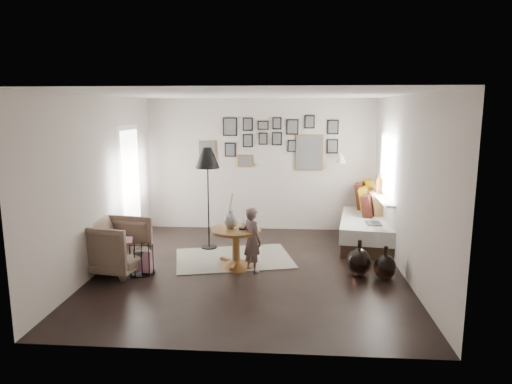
# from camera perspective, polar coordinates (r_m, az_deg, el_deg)

# --- Properties ---
(ground) EXTENTS (4.80, 4.80, 0.00)m
(ground) POSITION_cam_1_polar(r_m,az_deg,el_deg) (7.02, -0.72, -9.60)
(ground) COLOR black
(ground) RESTS_ON ground
(wall_back) EXTENTS (4.50, 0.00, 4.50)m
(wall_back) POSITION_cam_1_polar(r_m,az_deg,el_deg) (9.06, 0.57, 3.41)
(wall_back) COLOR #ACA096
(wall_back) RESTS_ON ground
(wall_front) EXTENTS (4.50, 0.00, 4.50)m
(wall_front) POSITION_cam_1_polar(r_m,az_deg,el_deg) (4.35, -3.48, -4.25)
(wall_front) COLOR #ACA096
(wall_front) RESTS_ON ground
(wall_left) EXTENTS (0.00, 4.80, 4.80)m
(wall_left) POSITION_cam_1_polar(r_m,az_deg,el_deg) (7.24, -18.79, 1.09)
(wall_left) COLOR #ACA096
(wall_left) RESTS_ON ground
(wall_right) EXTENTS (0.00, 4.80, 4.80)m
(wall_right) POSITION_cam_1_polar(r_m,az_deg,el_deg) (6.87, 18.30, 0.65)
(wall_right) COLOR #ACA096
(wall_right) RESTS_ON ground
(ceiling) EXTENTS (4.80, 4.80, 0.00)m
(ceiling) POSITION_cam_1_polar(r_m,az_deg,el_deg) (6.60, -0.77, 12.13)
(ceiling) COLOR white
(ceiling) RESTS_ON wall_back
(door_left) EXTENTS (0.00, 2.14, 2.14)m
(door_left) POSITION_cam_1_polar(r_m,az_deg,el_deg) (8.37, -15.43, 0.73)
(door_left) COLOR white
(door_left) RESTS_ON wall_left
(window_right) EXTENTS (0.15, 1.32, 1.30)m
(window_right) POSITION_cam_1_polar(r_m,az_deg,el_deg) (8.21, 15.42, -0.30)
(window_right) COLOR white
(window_right) RESTS_ON wall_right
(gallery_wall) EXTENTS (2.74, 0.03, 1.08)m
(gallery_wall) POSITION_cam_1_polar(r_m,az_deg,el_deg) (8.98, 2.41, 6.18)
(gallery_wall) COLOR brown
(gallery_wall) RESTS_ON wall_back
(wall_sconce) EXTENTS (0.18, 0.36, 0.16)m
(wall_sconce) POSITION_cam_1_polar(r_m,az_deg,el_deg) (8.81, 10.60, 4.10)
(wall_sconce) COLOR white
(wall_sconce) RESTS_ON wall_back
(rug) EXTENTS (2.09, 1.68, 0.01)m
(rug) POSITION_cam_1_polar(r_m,az_deg,el_deg) (7.49, -2.80, -8.26)
(rug) COLOR beige
(rug) RESTS_ON ground
(pedestal_table) EXTENTS (0.77, 0.77, 0.60)m
(pedestal_table) POSITION_cam_1_polar(r_m,az_deg,el_deg) (7.04, -2.51, -7.16)
(pedestal_table) COLOR brown
(pedestal_table) RESTS_ON ground
(vase) EXTENTS (0.22, 0.22, 0.55)m
(vase) POSITION_cam_1_polar(r_m,az_deg,el_deg) (6.93, -3.18, -3.22)
(vase) COLOR black
(vase) RESTS_ON pedestal_table
(candles) EXTENTS (0.13, 0.13, 0.28)m
(candles) POSITION_cam_1_polar(r_m,az_deg,el_deg) (6.90, -1.63, -3.53)
(candles) COLOR black
(candles) RESTS_ON pedestal_table
(daybed) EXTENTS (1.23, 2.26, 1.06)m
(daybed) POSITION_cam_1_polar(r_m,az_deg,el_deg) (8.61, 13.69, -3.76)
(daybed) COLOR black
(daybed) RESTS_ON ground
(magazine_on_daybed) EXTENTS (0.25, 0.33, 0.02)m
(magazine_on_daybed) POSITION_cam_1_polar(r_m,az_deg,el_deg) (7.95, 14.48, -3.82)
(magazine_on_daybed) COLOR black
(magazine_on_daybed) RESTS_ON daybed
(armchair) EXTENTS (1.00, 0.98, 0.79)m
(armchair) POSITION_cam_1_polar(r_m,az_deg,el_deg) (7.11, -17.28, -6.45)
(armchair) COLOR brown
(armchair) RESTS_ON ground
(armchair_cushion) EXTENTS (0.43, 0.43, 0.16)m
(armchair_cushion) POSITION_cam_1_polar(r_m,az_deg,el_deg) (7.13, -17.17, -5.70)
(armchair_cushion) COLOR beige
(armchair_cushion) RESTS_ON armchair
(floor_lamp) EXTENTS (0.41, 0.41, 1.76)m
(floor_lamp) POSITION_cam_1_polar(r_m,az_deg,el_deg) (7.75, -6.08, 3.79)
(floor_lamp) COLOR black
(floor_lamp) RESTS_ON ground
(magazine_basket) EXTENTS (0.34, 0.34, 0.43)m
(magazine_basket) POSITION_cam_1_polar(r_m,az_deg,el_deg) (6.97, -14.06, -8.24)
(magazine_basket) COLOR black
(magazine_basket) RESTS_ON ground
(demijohn_large) EXTENTS (0.36, 0.36, 0.53)m
(demijohn_large) POSITION_cam_1_polar(r_m,az_deg,el_deg) (6.86, 12.74, -8.53)
(demijohn_large) COLOR black
(demijohn_large) RESTS_ON ground
(demijohn_small) EXTENTS (0.31, 0.31, 0.49)m
(demijohn_small) POSITION_cam_1_polar(r_m,az_deg,el_deg) (6.82, 15.83, -9.00)
(demijohn_small) COLOR black
(demijohn_small) RESTS_ON ground
(child) EXTENTS (0.41, 0.42, 0.98)m
(child) POSITION_cam_1_polar(r_m,az_deg,el_deg) (6.78, -0.47, -5.99)
(child) COLOR brown
(child) RESTS_ON ground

